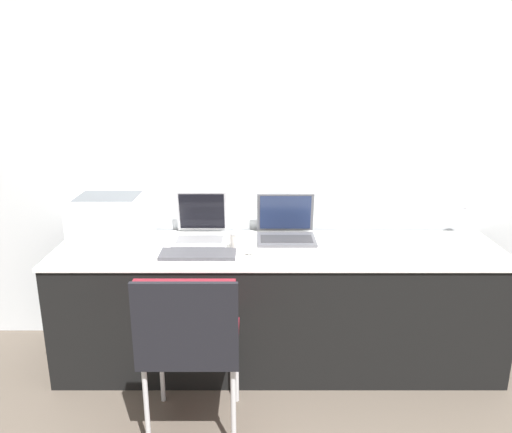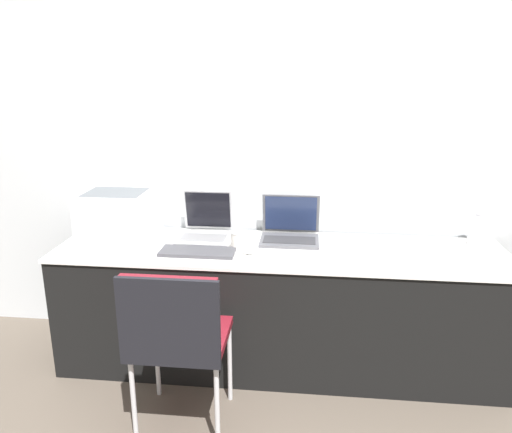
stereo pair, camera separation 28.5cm
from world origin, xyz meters
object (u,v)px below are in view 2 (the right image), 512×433
laptop_left (205,228)px  external_keyboard (198,252)px  laptop_right (290,231)px  coffee_cup (238,240)px  mouse (248,251)px  metal_pitcher (481,228)px  chair (176,331)px  printer (119,213)px

laptop_left → external_keyboard: 0.29m
laptop_right → external_keyboard: 0.58m
coffee_cup → mouse: bearing=-52.2°
metal_pitcher → chair: size_ratio=0.26×
metal_pitcher → coffee_cup: bearing=-171.3°
chair → metal_pitcher: bearing=29.1°
external_keyboard → chair: chair is taller
mouse → chair: 0.67m
laptop_right → metal_pitcher: laptop_right is taller
laptop_right → mouse: (-0.22, -0.27, -0.04)m
laptop_right → mouse: laptop_right is taller
external_keyboard → metal_pitcher: (1.61, 0.32, 0.09)m
printer → external_keyboard: size_ratio=1.04×
external_keyboard → metal_pitcher: bearing=11.3°
coffee_cup → mouse: coffee_cup is taller
metal_pitcher → chair: bearing=-150.9°
coffee_cup → printer: bearing=171.5°
laptop_left → coffee_cup: size_ratio=3.09×
laptop_left → mouse: bearing=-42.0°
printer → laptop_left: (0.51, 0.07, -0.10)m
external_keyboard → printer: bearing=157.4°
laptop_right → metal_pitcher: size_ratio=1.53×
printer → chair: 1.01m
mouse → chair: size_ratio=0.07×
printer → chair: size_ratio=0.50×
printer → laptop_left: printer is taller
laptop_right → chair: laptop_right is taller
mouse → metal_pitcher: size_ratio=0.27×
external_keyboard → chair: 0.59m
printer → metal_pitcher: bearing=2.7°
external_keyboard → laptop_right: bearing=30.3°
mouse → chair: (-0.27, -0.58, -0.19)m
printer → laptop_left: 0.53m
printer → chair: bearing=-55.2°
coffee_cup → chair: chair is taller
laptop_right → coffee_cup: (-0.29, -0.18, -0.01)m
laptop_right → mouse: size_ratio=5.58×
laptop_left → chair: laptop_left is taller
printer → laptop_right: 1.04m
coffee_cup → chair: size_ratio=0.12×
laptop_left → metal_pitcher: (1.62, 0.03, 0.04)m
chair → coffee_cup: bearing=73.7°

